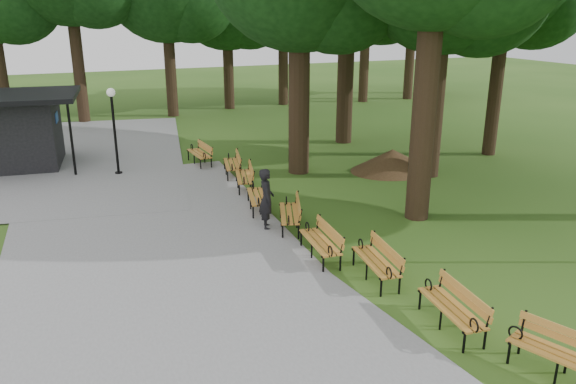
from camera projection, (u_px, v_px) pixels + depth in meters
name	position (u px, v px, depth m)	size (l,w,h in m)	color
ground	(333.00, 270.00, 13.58)	(100.00, 100.00, 0.00)	#2D5418
path	(146.00, 248.00, 14.75)	(12.00, 38.00, 0.06)	gray
person	(267.00, 199.00, 15.90)	(0.65, 0.43, 1.79)	black
kiosk	(10.00, 131.00, 22.02)	(4.69, 4.08, 2.94)	black
lamp_post	(113.00, 113.00, 20.72)	(0.32, 0.32, 3.29)	black
dirt_mound	(392.00, 160.00, 21.82)	(2.78, 2.78, 0.86)	#47301C
bench_0	(563.00, 357.00, 9.45)	(1.90, 0.64, 0.88)	#C7812E
bench_1	(451.00, 308.00, 10.98)	(1.90, 0.64, 0.88)	#C7812E
bench_2	(376.00, 262.00, 13.00)	(1.90, 0.64, 0.88)	#C7812E
bench_3	(320.00, 242.00, 14.09)	(1.90, 0.64, 0.88)	#C7812E
bench_4	(289.00, 214.00, 16.06)	(1.90, 0.64, 0.88)	#C7812E
bench_5	(257.00, 197.00, 17.51)	(1.90, 0.64, 0.88)	#C7812E
bench_6	(244.00, 177.00, 19.60)	(1.90, 0.64, 0.88)	#C7812E
bench_7	(232.00, 164.00, 21.17)	(1.90, 0.64, 0.88)	#C7812E
bench_8	(199.00, 154.00, 22.72)	(1.90, 0.64, 0.88)	#C7812E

